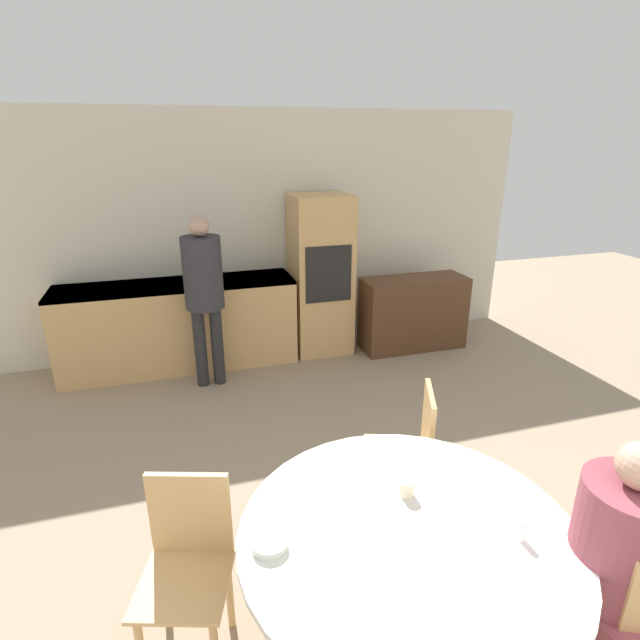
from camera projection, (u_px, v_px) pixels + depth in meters
The scene contains 12 objects.
wall_back at pixel (263, 234), 5.50m from camera, with size 6.07×0.05×2.60m.
kitchen_counter at pixel (179, 324), 5.22m from camera, with size 2.39×0.60×0.91m.
oven_unit at pixel (321, 275), 5.50m from camera, with size 0.62×0.59×1.75m.
sideboard at pixel (413, 313), 5.71m from camera, with size 1.19×0.45×0.83m.
dining_table at pixel (406, 568), 2.17m from camera, with size 1.44×1.44×0.77m.
chair_far_left at pixel (188, 558), 2.28m from camera, with size 0.50×0.50×0.90m.
chair_far_right at pixel (410, 447), 3.09m from camera, with size 0.52×0.52×0.90m.
person_seated at pixel (623, 563), 1.98m from camera, with size 0.38×0.46×1.26m.
person_standing at pixel (204, 285), 4.63m from camera, with size 0.36×0.36×1.66m.
cup at pixel (407, 489), 2.28m from camera, with size 0.07×0.07×0.08m.
bowl_near at pixel (270, 544), 2.00m from camera, with size 0.14×0.14×0.04m.
salt_shaker at pixel (523, 532), 2.03m from camera, with size 0.03×0.03×0.09m.
Camera 1 is at (-0.99, -0.16, 2.33)m, focal length 28.00 mm.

